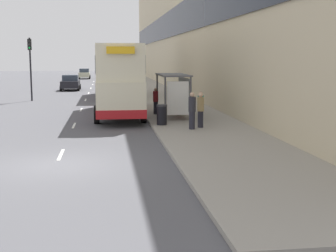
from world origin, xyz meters
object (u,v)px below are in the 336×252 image
bus_shelter (177,87)px  double_decker_bus_ahead (114,72)px  litter_bin (162,115)px  traffic_light_far_kerb (30,59)px  pedestrian_3 (201,110)px  double_decker_bus_near (118,79)px  pedestrian_4 (192,110)px  pedestrian_2 (156,101)px  pedestrian_at_shelter (178,94)px  pedestrian_1 (201,107)px  car_2 (84,74)px  car_1 (108,81)px  car_0 (71,83)px

bus_shelter → double_decker_bus_ahead: bearing=101.7°
litter_bin → traffic_light_far_kerb: (-8.95, 16.20, 2.80)m
double_decker_bus_ahead → pedestrian_3: 20.54m
double_decker_bus_ahead → traffic_light_far_kerb: (-6.85, -2.78, 1.18)m
double_decker_bus_near → pedestrian_4: (3.35, -7.01, -1.23)m
litter_bin → pedestrian_2: bearing=87.8°
pedestrian_at_shelter → pedestrian_2: bearing=-118.2°
pedestrian_1 → pedestrian_4: pedestrian_4 is taller
car_2 → pedestrian_3: bearing=98.1°
double_decker_bus_near → car_1: bearing=90.9°
double_decker_bus_ahead → pedestrian_3: size_ratio=6.05×
car_0 → double_decker_bus_ahead: bearing=115.4°
double_decker_bus_ahead → pedestrian_1: bearing=-76.9°
bus_shelter → double_decker_bus_ahead: 16.37m
bus_shelter → pedestrian_4: bearing=-89.3°
double_decker_bus_ahead → car_1: double_decker_bus_ahead is taller
bus_shelter → pedestrian_1: bus_shelter is taller
pedestrian_1 → traffic_light_far_kerb: traffic_light_far_kerb is taller
double_decker_bus_ahead → pedestrian_1: 18.87m
pedestrian_2 → traffic_light_far_kerb: traffic_light_far_kerb is taller
car_2 → pedestrian_at_shelter: pedestrian_at_shelter is taller
bus_shelter → pedestrian_at_shelter: 5.43m
double_decker_bus_ahead → traffic_light_far_kerb: traffic_light_far_kerb is taller
double_decker_bus_near → pedestrian_1: double_decker_bus_near is taller
car_2 → pedestrian_2: size_ratio=2.64×
pedestrian_4 → car_2: bearing=97.5°
pedestrian_1 → litter_bin: bearing=-163.3°
pedestrian_1 → double_decker_bus_ahead: bearing=103.1°
pedestrian_4 → pedestrian_1: bearing=68.7°
pedestrian_1 → traffic_light_far_kerb: size_ratio=0.32×
bus_shelter → double_decker_bus_near: bearing=144.1°
pedestrian_3 → car_2: bearing=98.1°
litter_bin → car_0: bearing=103.1°
double_decker_bus_near → double_decker_bus_ahead: same height
pedestrian_3 → double_decker_bus_near: bearing=120.9°
car_1 → pedestrian_2: bearing=-84.5°
pedestrian_at_shelter → pedestrian_4: 9.94m
double_decker_bus_near → pedestrian_3: double_decker_bus_near is taller
pedestrian_at_shelter → pedestrian_1: 7.59m
pedestrian_1 → litter_bin: size_ratio=1.57×
pedestrian_4 → litter_bin: bearing=127.5°
car_2 → car_0: bearing=89.3°
bus_shelter → car_0: 26.80m
pedestrian_2 → pedestrian_3: 5.93m
pedestrian_at_shelter → pedestrian_2: (-1.97, -3.68, -0.08)m
bus_shelter → traffic_light_far_kerb: 16.78m
pedestrian_4 → litter_bin: (-1.28, 1.66, -0.39)m
double_decker_bus_near → pedestrian_2: (2.25, -0.78, -1.32)m
double_decker_bus_ahead → pedestrian_4: 20.96m
litter_bin → car_1: bearing=94.5°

